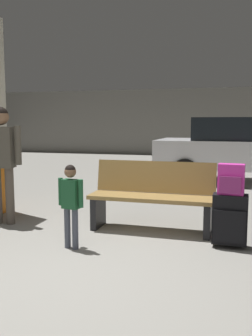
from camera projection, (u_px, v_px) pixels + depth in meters
name	position (u px, v px, depth m)	size (l,w,h in m)	color
ground_plane	(150.00, 197.00, 7.27)	(18.00, 18.00, 0.10)	gray
garage_back_wall	(193.00, 122.00, 15.58)	(18.00, 0.12, 2.80)	slate
bench	(152.00, 196.00, 4.84)	(1.61, 0.55, 0.89)	#9E7A42
suitcase	(230.00, 219.00, 4.17)	(0.39, 0.24, 0.60)	black
backpack_bright	(231.00, 180.00, 4.11)	(0.29, 0.22, 0.34)	#D833A5
child	(71.00, 197.00, 4.10)	(0.31, 0.21, 0.94)	#4C5160
adult	(2.00, 153.00, 5.06)	(0.55, 0.23, 1.61)	brown
parked_car_near	(245.00, 148.00, 8.62)	(4.16, 1.91, 1.51)	silver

